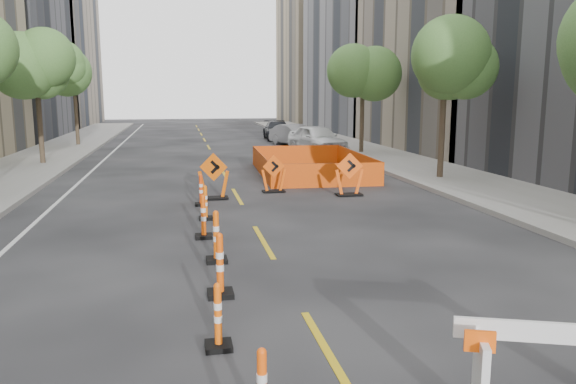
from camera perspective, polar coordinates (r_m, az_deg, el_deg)
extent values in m
plane|color=black|center=(9.64, 1.05, -11.10)|extent=(140.00, 140.00, 0.00)
cube|color=gray|center=(23.71, 16.45, 1.36)|extent=(4.00, 90.00, 0.15)
cube|color=gray|center=(66.46, -24.97, 14.74)|extent=(12.00, 20.00, 20.00)
cube|color=gray|center=(37.83, 19.67, 14.80)|extent=(12.00, 16.00, 14.00)
cube|color=gray|center=(52.91, 10.45, 16.94)|extent=(12.00, 18.00, 20.00)
cube|color=tan|center=(70.13, 4.77, 13.68)|extent=(12.00, 14.00, 16.00)
cylinder|color=#382B1E|center=(29.58, -23.82, 5.49)|extent=(0.24, 0.24, 3.15)
sphere|color=#417532|center=(29.54, -24.24, 11.24)|extent=(2.80, 2.80, 2.80)
cylinder|color=#382B1E|center=(39.38, -20.66, 6.61)|extent=(0.24, 0.24, 3.15)
sphere|color=#417532|center=(39.35, -20.93, 10.94)|extent=(2.80, 2.80, 2.80)
cylinder|color=#382B1E|center=(23.27, 15.32, 4.98)|extent=(0.24, 0.24, 3.15)
sphere|color=#417532|center=(23.22, 15.67, 12.31)|extent=(2.80, 2.80, 2.80)
cylinder|color=#382B1E|center=(32.52, 7.50, 6.58)|extent=(0.24, 0.24, 3.15)
sphere|color=#417532|center=(32.48, 7.62, 11.83)|extent=(2.80, 2.80, 2.80)
imported|color=white|center=(32.77, 2.97, 5.39)|extent=(3.02, 5.24, 1.68)
imported|color=#939297|center=(37.78, 0.66, 5.81)|extent=(3.01, 4.53, 1.41)
imported|color=black|center=(42.76, -1.08, 6.28)|extent=(2.25, 4.89, 1.39)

